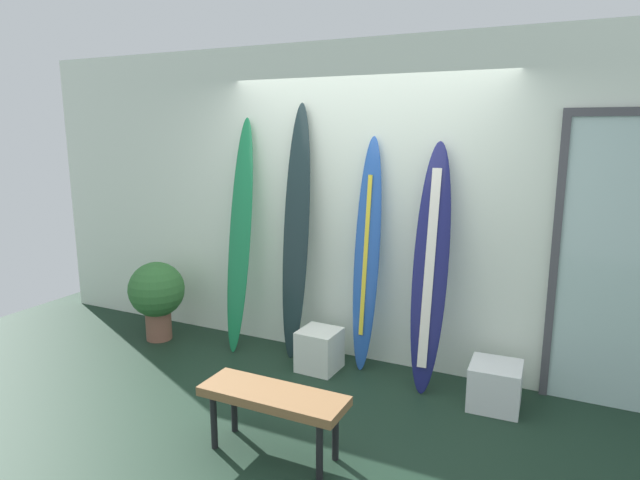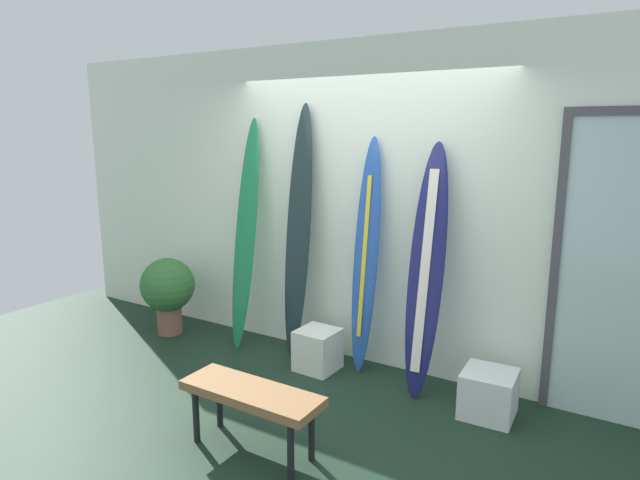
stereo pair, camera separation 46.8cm
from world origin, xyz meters
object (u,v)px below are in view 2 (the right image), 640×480
(display_block_left, at_px, (488,394))
(glass_door, at_px, (640,269))
(surfboard_charcoal, at_px, (298,234))
(bench, at_px, (251,397))
(display_block_center, at_px, (318,350))
(surfboard_emerald, at_px, (245,236))
(surfboard_navy, at_px, (426,272))
(potted_plant, at_px, (168,288))
(surfboard_cobalt, at_px, (366,258))

(display_block_left, relative_size, glass_door, 0.18)
(glass_door, bearing_deg, surfboard_charcoal, -176.54)
(bench, bearing_deg, display_block_center, 102.75)
(surfboard_charcoal, relative_size, display_block_left, 5.91)
(surfboard_emerald, distance_m, surfboard_navy, 1.81)
(display_block_left, bearing_deg, surfboard_navy, 167.13)
(display_block_center, relative_size, potted_plant, 0.46)
(display_block_left, bearing_deg, surfboard_cobalt, 168.05)
(surfboard_emerald, relative_size, surfboard_charcoal, 0.95)
(surfboard_emerald, xyz_separation_m, glass_door, (3.21, 0.23, 0.07))
(surfboard_cobalt, xyz_separation_m, bench, (-0.05, -1.50, -0.62))
(surfboard_cobalt, relative_size, display_block_center, 5.61)
(surfboard_navy, bearing_deg, display_block_center, -172.45)
(surfboard_charcoal, distance_m, glass_door, 2.66)
(surfboard_charcoal, bearing_deg, surfboard_emerald, -173.35)
(surfboard_charcoal, bearing_deg, display_block_left, -6.85)
(display_block_left, distance_m, display_block_center, 1.47)
(bench, bearing_deg, glass_door, 38.77)
(surfboard_navy, bearing_deg, potted_plant, -175.89)
(surfboard_charcoal, distance_m, bench, 1.77)
(surfboard_charcoal, relative_size, display_block_center, 6.40)
(surfboard_emerald, distance_m, display_block_left, 2.54)
(surfboard_emerald, relative_size, display_block_center, 6.06)
(surfboard_emerald, height_order, surfboard_charcoal, surfboard_charcoal)
(display_block_left, relative_size, display_block_center, 1.08)
(glass_door, distance_m, potted_plant, 4.14)
(surfboard_cobalt, relative_size, potted_plant, 2.55)
(surfboard_emerald, bearing_deg, glass_door, 4.02)
(surfboard_navy, bearing_deg, glass_door, 10.07)
(surfboard_navy, distance_m, display_block_center, 1.22)
(surfboard_charcoal, height_order, display_block_center, surfboard_charcoal)
(glass_door, relative_size, potted_plant, 2.81)
(surfboard_charcoal, xyz_separation_m, surfboard_navy, (1.25, -0.09, -0.15))
(display_block_center, relative_size, glass_door, 0.16)
(surfboard_navy, height_order, display_block_center, surfboard_navy)
(surfboard_navy, xyz_separation_m, glass_door, (1.41, 0.25, 0.16))
(display_block_center, bearing_deg, glass_door, 9.08)
(surfboard_emerald, xyz_separation_m, surfboard_navy, (1.81, -0.02, -0.09))
(display_block_center, distance_m, bench, 1.31)
(surfboard_navy, relative_size, potted_plant, 2.51)
(surfboard_emerald, distance_m, surfboard_charcoal, 0.57)
(display_block_center, bearing_deg, surfboard_charcoal, 147.88)
(surfboard_navy, relative_size, glass_door, 0.89)
(glass_door, bearing_deg, surfboard_cobalt, -176.06)
(surfboard_cobalt, xyz_separation_m, potted_plant, (-2.08, -0.30, -0.51))
(display_block_left, height_order, potted_plant, potted_plant)
(surfboard_charcoal, relative_size, bench, 2.39)
(surfboard_cobalt, distance_m, display_block_center, 0.91)
(surfboard_charcoal, bearing_deg, surfboard_navy, -4.08)
(surfboard_charcoal, height_order, glass_door, surfboard_charcoal)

